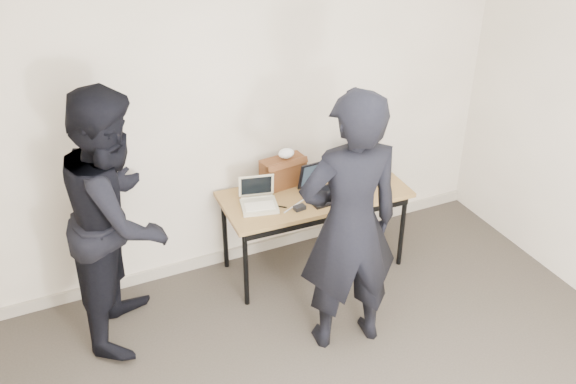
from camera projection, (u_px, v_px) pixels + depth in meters
room at (403, 275)px, 3.21m from camera, size 4.60×4.60×2.80m
desk at (315, 200)px, 5.17m from camera, size 1.52×0.71×0.72m
laptop_beige at (259, 201)px, 4.95m from camera, size 0.33×0.32×0.22m
laptop_center at (324, 188)px, 5.10m from camera, size 0.35×0.34×0.26m
laptop_right at (360, 165)px, 5.43m from camera, size 0.40×0.39×0.24m
leather_satchel at (283, 171)px, 5.19m from camera, size 0.38×0.22×0.25m
tissue at (286, 153)px, 5.12m from camera, size 0.14×0.11×0.08m
equipment_box at (371, 159)px, 5.47m from camera, size 0.30×0.26×0.16m
power_brick at (300, 208)px, 4.92m from camera, size 0.09×0.07×0.03m
cables at (320, 192)px, 5.15m from camera, size 1.16×0.43×0.01m
person_typist at (349, 226)px, 4.27m from camera, size 0.77×0.56×1.95m
person_observer at (118, 217)px, 4.40m from camera, size 1.04×1.14×1.91m
baseboard at (248, 250)px, 5.62m from camera, size 4.50×0.03×0.10m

